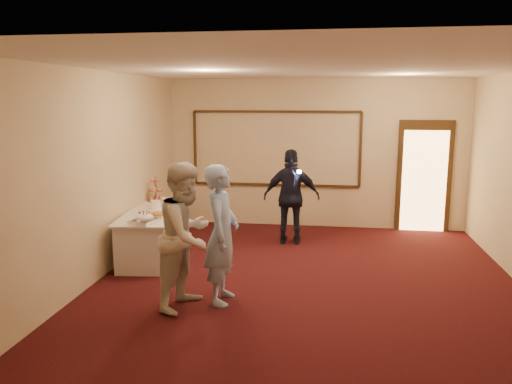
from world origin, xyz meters
TOP-DOWN VIEW (x-y plane):
  - floor at (0.00, 0.00)m, footprint 7.00×7.00m
  - room_walls at (0.00, 0.00)m, footprint 6.04×7.04m
  - wall_molding at (-0.80, 3.47)m, footprint 3.45×0.04m
  - doorway at (2.15, 3.45)m, footprint 1.05×0.07m
  - buffet_table at (-2.57, 1.11)m, footprint 1.08×2.28m
  - pavlova_tray at (-2.41, 0.24)m, footprint 0.41×0.50m
  - cupcake_stand at (-2.83, 1.91)m, footprint 0.33×0.33m
  - plate_stack_a at (-2.59, 1.23)m, footprint 0.17×0.17m
  - plate_stack_b at (-2.47, 1.43)m, footprint 0.18×0.18m
  - tart at (-2.38, 0.73)m, footprint 0.27×0.27m
  - man at (-1.05, -0.64)m, footprint 0.43×0.66m
  - woman at (-1.45, -0.85)m, footprint 0.91×1.05m
  - guest at (-0.37, 2.14)m, footprint 1.03×0.47m
  - camera_flash at (-0.23, 2.04)m, footprint 0.07×0.05m

SIDE VIEW (x-z plane):
  - floor at x=0.00m, z-range 0.00..0.00m
  - buffet_table at x=-2.57m, z-range 0.00..0.77m
  - tart at x=-2.38m, z-range 0.77..0.82m
  - pavlova_tray at x=-2.41m, z-range 0.76..0.93m
  - plate_stack_a at x=-2.59m, z-range 0.77..0.91m
  - plate_stack_b at x=-2.47m, z-range 0.77..0.92m
  - guest at x=-0.37m, z-range 0.00..1.72m
  - man at x=-1.05m, z-range 0.00..1.79m
  - woman at x=-1.45m, z-range 0.00..1.84m
  - cupcake_stand at x=-2.83m, z-range 0.70..1.19m
  - doorway at x=2.15m, z-range -0.02..2.18m
  - camera_flash at x=-0.23m, z-range 1.31..1.36m
  - wall_molding at x=-0.80m, z-range 0.83..2.38m
  - room_walls at x=0.00m, z-range 0.52..3.54m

